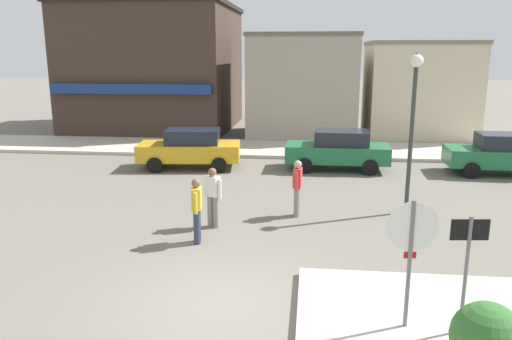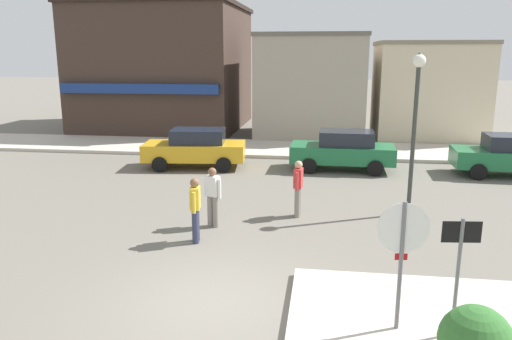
{
  "view_description": "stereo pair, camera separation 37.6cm",
  "coord_description": "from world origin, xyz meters",
  "px_view_note": "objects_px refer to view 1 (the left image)",
  "views": [
    {
      "loc": [
        1.51,
        -8.25,
        4.54
      ],
      "look_at": [
        0.1,
        4.5,
        1.5
      ],
      "focal_mm": 35.0,
      "sensor_mm": 36.0,
      "label": 1
    },
    {
      "loc": [
        1.88,
        -8.2,
        4.54
      ],
      "look_at": [
        0.1,
        4.5,
        1.5
      ],
      "focal_mm": 35.0,
      "sensor_mm": 36.0,
      "label": 2
    }
  ],
  "objects_px": {
    "parked_car_nearest": "(190,148)",
    "parked_car_third": "(503,153)",
    "stop_sign": "(411,248)",
    "pedestrian_kerb_side": "(197,209)",
    "lamp_post": "(413,111)",
    "pedestrian_crossing_near": "(213,195)",
    "pedestrian_crossing_far": "(297,186)",
    "parked_car_second": "(338,149)",
    "one_way_sign": "(467,263)"
  },
  "relations": [
    {
      "from": "parked_car_second",
      "to": "pedestrian_crossing_near",
      "type": "height_order",
      "value": "pedestrian_crossing_near"
    },
    {
      "from": "parked_car_nearest",
      "to": "stop_sign",
      "type": "bearing_deg",
      "value": -61.0
    },
    {
      "from": "one_way_sign",
      "to": "lamp_post",
      "type": "xyz_separation_m",
      "value": [
        0.33,
        6.66,
        1.63
      ]
    },
    {
      "from": "one_way_sign",
      "to": "parked_car_nearest",
      "type": "bearing_deg",
      "value": 121.94
    },
    {
      "from": "stop_sign",
      "to": "one_way_sign",
      "type": "distance_m",
      "value": 0.87
    },
    {
      "from": "pedestrian_crossing_near",
      "to": "parked_car_nearest",
      "type": "bearing_deg",
      "value": 108.4
    },
    {
      "from": "one_way_sign",
      "to": "parked_car_second",
      "type": "relative_size",
      "value": 0.52
    },
    {
      "from": "parked_car_third",
      "to": "pedestrian_kerb_side",
      "type": "xyz_separation_m",
      "value": [
        -9.92,
        -8.15,
        0.06
      ]
    },
    {
      "from": "parked_car_second",
      "to": "pedestrian_kerb_side",
      "type": "bearing_deg",
      "value": -114.44
    },
    {
      "from": "one_way_sign",
      "to": "pedestrian_kerb_side",
      "type": "relative_size",
      "value": 1.3
    },
    {
      "from": "stop_sign",
      "to": "parked_car_second",
      "type": "relative_size",
      "value": 0.57
    },
    {
      "from": "stop_sign",
      "to": "parked_car_nearest",
      "type": "distance_m",
      "value": 13.2
    },
    {
      "from": "parked_car_second",
      "to": "parked_car_third",
      "type": "relative_size",
      "value": 0.99
    },
    {
      "from": "stop_sign",
      "to": "pedestrian_crossing_far",
      "type": "xyz_separation_m",
      "value": [
        -1.95,
        5.92,
        -0.65
      ]
    },
    {
      "from": "parked_car_nearest",
      "to": "parked_car_second",
      "type": "bearing_deg",
      "value": 3.61
    },
    {
      "from": "pedestrian_crossing_far",
      "to": "parked_car_third",
      "type": "bearing_deg",
      "value": 37.61
    },
    {
      "from": "lamp_post",
      "to": "parked_car_nearest",
      "type": "bearing_deg",
      "value": 146.8
    },
    {
      "from": "stop_sign",
      "to": "pedestrian_crossing_near",
      "type": "height_order",
      "value": "stop_sign"
    },
    {
      "from": "stop_sign",
      "to": "pedestrian_kerb_side",
      "type": "xyz_separation_m",
      "value": [
        -4.3,
        3.6,
        -0.65
      ]
    },
    {
      "from": "stop_sign",
      "to": "pedestrian_kerb_side",
      "type": "height_order",
      "value": "stop_sign"
    },
    {
      "from": "pedestrian_kerb_side",
      "to": "parked_car_nearest",
      "type": "bearing_deg",
      "value": 104.75
    },
    {
      "from": "one_way_sign",
      "to": "pedestrian_crossing_far",
      "type": "height_order",
      "value": "one_way_sign"
    },
    {
      "from": "parked_car_nearest",
      "to": "parked_car_third",
      "type": "xyz_separation_m",
      "value": [
        12.0,
        0.22,
        0.0
      ]
    },
    {
      "from": "parked_car_third",
      "to": "pedestrian_crossing_near",
      "type": "bearing_deg",
      "value": -144.36
    },
    {
      "from": "lamp_post",
      "to": "pedestrian_crossing_near",
      "type": "height_order",
      "value": "lamp_post"
    },
    {
      "from": "stop_sign",
      "to": "lamp_post",
      "type": "height_order",
      "value": "lamp_post"
    },
    {
      "from": "parked_car_third",
      "to": "pedestrian_crossing_far",
      "type": "bearing_deg",
      "value": -142.39
    },
    {
      "from": "parked_car_nearest",
      "to": "pedestrian_kerb_side",
      "type": "height_order",
      "value": "pedestrian_kerb_side"
    },
    {
      "from": "lamp_post",
      "to": "parked_car_third",
      "type": "distance_m",
      "value": 7.15
    },
    {
      "from": "lamp_post",
      "to": "pedestrian_crossing_near",
      "type": "xyz_separation_m",
      "value": [
        -5.32,
        -1.81,
        -2.09
      ]
    },
    {
      "from": "parked_car_nearest",
      "to": "pedestrian_crossing_far",
      "type": "relative_size",
      "value": 2.58
    },
    {
      "from": "one_way_sign",
      "to": "parked_car_third",
      "type": "distance_m",
      "value": 12.77
    },
    {
      "from": "parked_car_nearest",
      "to": "pedestrian_crossing_far",
      "type": "distance_m",
      "value": 7.15
    },
    {
      "from": "parked_car_nearest",
      "to": "pedestrian_crossing_far",
      "type": "height_order",
      "value": "pedestrian_crossing_far"
    },
    {
      "from": "pedestrian_crossing_far",
      "to": "pedestrian_kerb_side",
      "type": "xyz_separation_m",
      "value": [
        -2.35,
        -2.31,
        0.0
      ]
    },
    {
      "from": "stop_sign",
      "to": "pedestrian_crossing_far",
      "type": "relative_size",
      "value": 1.43
    },
    {
      "from": "stop_sign",
      "to": "lamp_post",
      "type": "xyz_separation_m",
      "value": [
        1.18,
        6.57,
        1.44
      ]
    },
    {
      "from": "parked_car_nearest",
      "to": "pedestrian_kerb_side",
      "type": "xyz_separation_m",
      "value": [
        2.09,
        -7.92,
        0.06
      ]
    },
    {
      "from": "lamp_post",
      "to": "stop_sign",
      "type": "bearing_deg",
      "value": -100.21
    },
    {
      "from": "pedestrian_crossing_near",
      "to": "one_way_sign",
      "type": "bearing_deg",
      "value": -44.16
    },
    {
      "from": "parked_car_third",
      "to": "pedestrian_crossing_far",
      "type": "height_order",
      "value": "pedestrian_crossing_far"
    },
    {
      "from": "lamp_post",
      "to": "parked_car_second",
      "type": "xyz_separation_m",
      "value": [
        -1.72,
        5.33,
        -2.15
      ]
    },
    {
      "from": "stop_sign",
      "to": "parked_car_second",
      "type": "xyz_separation_m",
      "value": [
        -0.53,
        11.9,
        -0.71
      ]
    },
    {
      "from": "parked_car_second",
      "to": "pedestrian_crossing_near",
      "type": "bearing_deg",
      "value": -116.78
    },
    {
      "from": "lamp_post",
      "to": "parked_car_third",
      "type": "bearing_deg",
      "value": 49.45
    },
    {
      "from": "lamp_post",
      "to": "pedestrian_crossing_far",
      "type": "bearing_deg",
      "value": -168.27
    },
    {
      "from": "parked_car_nearest",
      "to": "parked_car_second",
      "type": "height_order",
      "value": "same"
    },
    {
      "from": "stop_sign",
      "to": "pedestrian_crossing_near",
      "type": "relative_size",
      "value": 1.43
    },
    {
      "from": "stop_sign",
      "to": "parked_car_third",
      "type": "bearing_deg",
      "value": 64.46
    },
    {
      "from": "parked_car_second",
      "to": "pedestrian_kerb_side",
      "type": "height_order",
      "value": "pedestrian_kerb_side"
    }
  ]
}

